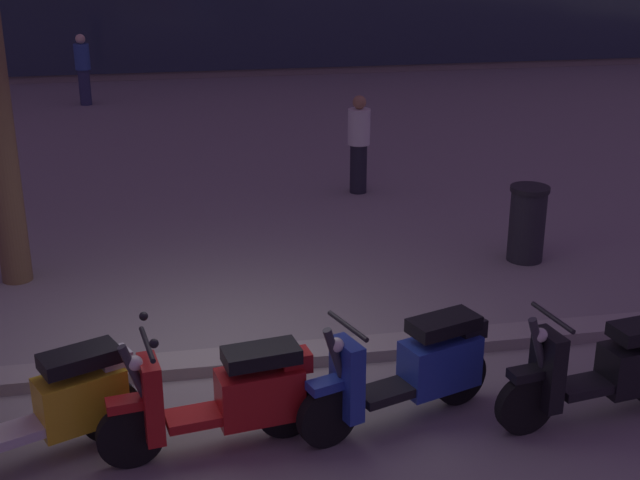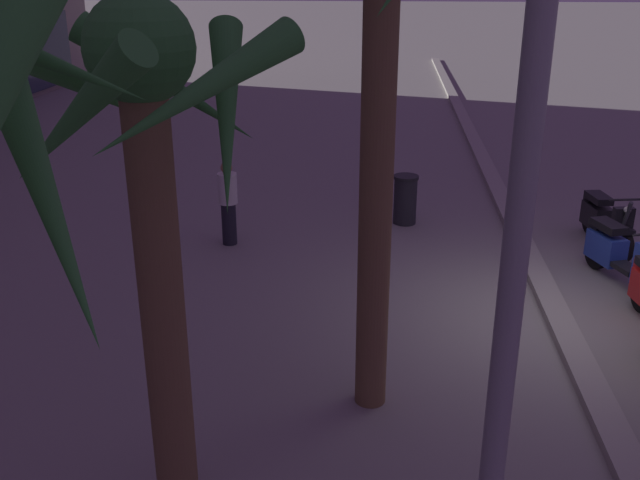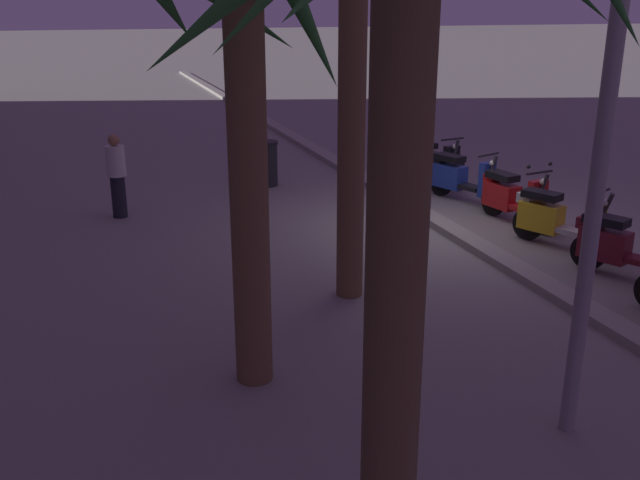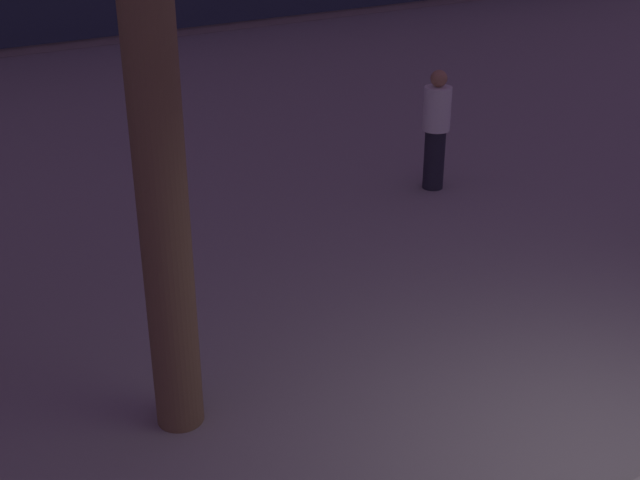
{
  "view_description": "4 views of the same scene",
  "coord_description": "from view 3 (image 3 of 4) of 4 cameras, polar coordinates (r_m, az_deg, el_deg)",
  "views": [
    {
      "loc": [
        -0.47,
        -7.47,
        4.02
      ],
      "look_at": [
        0.86,
        -0.36,
        1.32
      ],
      "focal_mm": 48.9,
      "sensor_mm": 36.0,
      "label": 1
    },
    {
      "loc": [
        -9.2,
        2.38,
        4.64
      ],
      "look_at": [
        -0.16,
        3.23,
        1.15
      ],
      "focal_mm": 39.89,
      "sensor_mm": 36.0,
      "label": 2
    },
    {
      "loc": [
        -10.43,
        5.67,
        3.7
      ],
      "look_at": [
        -2.3,
        2.89,
        0.83
      ],
      "focal_mm": 39.91,
      "sensor_mm": 36.0,
      "label": 3
    },
    {
      "loc": [
        -4.2,
        -2.42,
        3.88
      ],
      "look_at": [
        -1.15,
        2.21,
        1.31
      ],
      "focal_mm": 47.07,
      "sensor_mm": 36.0,
      "label": 4
    }
  ],
  "objects": [
    {
      "name": "ground_plane",
      "position": [
        12.44,
        9.23,
        0.94
      ],
      "size": [
        200.0,
        200.0,
        0.0
      ],
      "primitive_type": "plane",
      "color": "gray"
    },
    {
      "name": "scooter_red_tail_end",
      "position": [
        12.96,
        15.15,
        3.33
      ],
      "size": [
        1.77,
        0.62,
        1.17
      ],
      "color": "black",
      "rests_on": "ground"
    },
    {
      "name": "scooter_maroon_gap_after_mid",
      "position": [
        10.8,
        23.26,
        -0.55
      ],
      "size": [
        1.72,
        0.95,
        1.17
      ],
      "color": "black",
      "rests_on": "ground"
    },
    {
      "name": "curb_strip",
      "position": [
        12.47,
        9.7,
        1.25
      ],
      "size": [
        60.0,
        0.36,
        0.12
      ],
      "primitive_type": "cube",
      "color": "gray",
      "rests_on": "ground"
    },
    {
      "name": "scooter_blue_second_in_line",
      "position": [
        14.16,
        11.2,
        4.92
      ],
      "size": [
        1.78,
        0.83,
        1.04
      ],
      "color": "black",
      "rests_on": "ground"
    },
    {
      "name": "pedestrian_strolling_near_curb",
      "position": [
        13.25,
        -15.98,
        5.06
      ],
      "size": [
        0.34,
        0.34,
        1.51
      ],
      "color": "black",
      "rests_on": "ground"
    },
    {
      "name": "scooter_yellow_mid_front",
      "position": [
        11.82,
        18.49,
        1.59
      ],
      "size": [
        1.73,
        0.93,
        1.04
      ],
      "color": "black",
      "rests_on": "ground"
    },
    {
      "name": "scooter_black_lead_nearest",
      "position": [
        15.7,
        9.01,
        6.29
      ],
      "size": [
        1.84,
        0.65,
        1.04
      ],
      "color": "black",
      "rests_on": "ground"
    },
    {
      "name": "litter_bin",
      "position": [
        15.13,
        -4.26,
        6.17
      ],
      "size": [
        0.48,
        0.48,
        0.95
      ],
      "color": "#232328",
      "rests_on": "ground"
    },
    {
      "name": "palm_tree_mid_walkway",
      "position": [
        6.6,
        -5.98,
        14.92
      ],
      "size": [
        2.38,
        2.41,
        4.5
      ],
      "color": "brown",
      "rests_on": "ground"
    }
  ]
}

